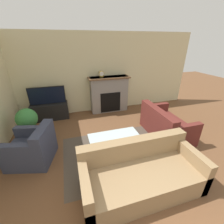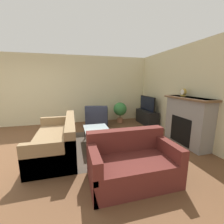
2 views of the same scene
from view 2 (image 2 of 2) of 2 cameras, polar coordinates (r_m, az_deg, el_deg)
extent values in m
plane|color=brown|center=(4.48, -34.31, -12.63)|extent=(20.00, 20.00, 0.00)
cube|color=beige|center=(5.02, 24.58, 6.72)|extent=(7.83, 0.06, 2.70)
cube|color=beige|center=(6.37, -7.69, 8.44)|extent=(0.06, 7.67, 2.70)
cube|color=#4C4238|center=(4.14, -5.79, -12.44)|extent=(2.37, 1.86, 0.00)
cube|color=gray|center=(4.49, 26.77, -3.12)|extent=(1.33, 0.40, 1.28)
cube|color=black|center=(4.42, 24.50, -6.38)|extent=(0.73, 0.01, 0.72)
cube|color=brown|center=(4.37, 27.20, 4.69)|extent=(1.45, 0.46, 0.05)
cube|color=black|center=(6.18, 13.05, -1.93)|extent=(1.16, 0.42, 0.55)
cube|color=black|center=(6.08, 13.29, 3.19)|extent=(1.10, 0.05, 0.57)
cube|color=black|center=(6.06, 13.06, 3.18)|extent=(1.06, 0.01, 0.53)
cube|color=#8C704C|center=(3.91, -20.70, -11.36)|extent=(2.08, 0.93, 0.42)
cube|color=#8C704C|center=(3.75, -15.54, -5.34)|extent=(2.08, 0.20, 0.40)
cube|color=#8C704C|center=(4.78, -19.73, -5.59)|extent=(0.14, 0.93, 0.66)
cube|color=#8C704C|center=(2.98, -22.64, -16.32)|extent=(0.14, 0.93, 0.66)
cube|color=#5B231E|center=(2.75, 7.76, -20.86)|extent=(0.88, 1.45, 0.42)
cube|color=#5B231E|center=(2.85, 5.31, -10.39)|extent=(0.20, 1.45, 0.40)
cube|color=#5B231E|center=(2.54, -6.93, -20.68)|extent=(0.88, 0.14, 0.66)
cube|color=#5B231E|center=(2.98, 20.02, -16.13)|extent=(0.88, 0.14, 0.66)
cube|color=#33384C|center=(5.83, -5.59, -3.15)|extent=(1.04, 0.99, 0.42)
cube|color=#33384C|center=(5.41, -6.00, 0.15)|extent=(0.40, 0.82, 0.40)
cube|color=#33384C|center=(5.78, -2.38, -2.01)|extent=(0.88, 0.36, 0.66)
cube|color=#33384C|center=(5.84, -8.81, -2.00)|extent=(0.88, 0.36, 0.66)
cylinder|color=#333338|center=(4.54, -10.33, -7.66)|extent=(0.04, 0.04, 0.40)
cylinder|color=#333338|center=(3.54, -8.77, -13.33)|extent=(0.04, 0.04, 0.40)
cylinder|color=#333338|center=(4.62, -3.09, -7.15)|extent=(0.04, 0.04, 0.40)
cylinder|color=#333338|center=(3.63, 0.57, -12.48)|extent=(0.04, 0.04, 0.40)
cube|color=silver|center=(4.00, -5.59, -7.01)|extent=(1.17, 0.66, 0.02)
cylinder|color=#AD704C|center=(6.27, 3.05, -3.13)|extent=(0.23, 0.23, 0.20)
cylinder|color=#4C3823|center=(6.22, 3.07, -1.54)|extent=(0.03, 0.03, 0.16)
sphere|color=#387F3D|center=(6.16, 3.10, 1.14)|extent=(0.54, 0.54, 0.54)
cube|color=#B79338|center=(4.58, 25.37, 5.61)|extent=(0.13, 0.07, 0.03)
cylinder|color=#B79338|center=(4.57, 25.48, 6.93)|extent=(0.18, 0.07, 0.18)
cylinder|color=white|center=(4.55, 25.13, 6.94)|extent=(0.15, 0.00, 0.15)
camera|label=1|loc=(5.12, -40.71, 17.08)|focal=24.00mm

